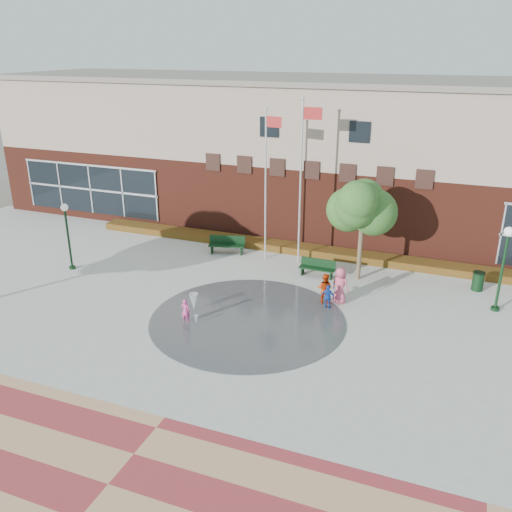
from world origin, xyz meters
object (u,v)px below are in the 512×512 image
(bench_left, at_px, (227,248))
(trash_can, at_px, (478,281))
(child_splash, at_px, (186,311))
(flagpole_left, at_px, (266,178))
(flagpole_right, at_px, (302,174))

(bench_left, height_order, trash_can, bench_left)
(bench_left, distance_m, child_splash, 8.29)
(flagpole_left, relative_size, bench_left, 3.89)
(flagpole_right, xyz_separation_m, child_splash, (-2.46, -8.36, -4.30))
(flagpole_right, xyz_separation_m, bench_left, (-4.19, -0.26, -4.53))
(flagpole_left, height_order, bench_left, flagpole_left)
(trash_can, xyz_separation_m, child_splash, (-11.50, -7.98, 0.08))
(trash_can, bearing_deg, flagpole_right, 177.57)
(bench_left, xyz_separation_m, child_splash, (1.73, -8.10, 0.23))
(bench_left, relative_size, child_splash, 1.87)
(flagpole_right, bearing_deg, trash_can, -4.23)
(flagpole_right, bearing_deg, child_splash, -108.19)
(bench_left, height_order, child_splash, child_splash)
(trash_can, bearing_deg, child_splash, -145.25)
(trash_can, height_order, child_splash, child_splash)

